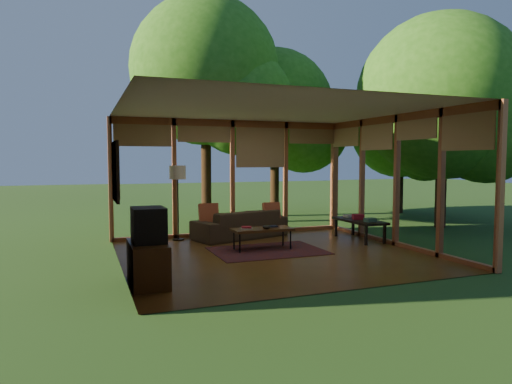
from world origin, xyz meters
name	(u,v)px	position (x,y,z in m)	size (l,w,h in m)	color
floor	(274,255)	(0.00, 0.00, 0.00)	(5.50, 5.50, 0.00)	brown
ceiling	(274,109)	(0.00, 0.00, 2.70)	(5.50, 5.50, 0.00)	silver
wall_left	(119,186)	(-2.75, 0.00, 1.35)	(0.04, 5.00, 2.70)	silver
wall_front	(347,191)	(0.00, -2.50, 1.35)	(5.50, 0.04, 2.70)	silver
window_wall_back	(232,178)	(0.00, 2.50, 1.35)	(5.50, 0.12, 2.70)	#9D5430
window_wall_right	(397,180)	(2.75, 0.00, 1.35)	(0.12, 5.00, 2.70)	#9D5430
exterior_lawn	(376,203)	(8.00, 8.00, -0.01)	(40.00, 40.00, 0.00)	#264B1C
tree_nw	(205,71)	(-0.05, 4.80, 4.23)	(4.13, 4.13, 6.31)	#332012
tree_ne	(274,109)	(2.40, 5.65, 3.40)	(3.73, 3.73, 5.27)	#332012
tree_se	(440,97)	(5.37, 1.70, 3.38)	(4.25, 4.25, 5.52)	#332012
tree_far	(395,130)	(6.44, 4.85, 2.78)	(3.19, 3.19, 4.38)	#332012
rug	(268,251)	(0.03, 0.38, 0.01)	(2.13, 1.51, 0.01)	maroon
sofa	(240,224)	(0.02, 2.00, 0.32)	(2.17, 0.85, 0.63)	#3D2D1E
pillow_left	(209,214)	(-0.73, 1.95, 0.59)	(0.42, 0.14, 0.42)	maroon
pillow_right	(271,211)	(0.77, 1.95, 0.58)	(0.40, 0.13, 0.40)	maroon
ct_book_lower	(246,229)	(-0.37, 0.49, 0.44)	(0.22, 0.16, 0.03)	#AFA89F
ct_book_upper	(246,227)	(-0.37, 0.49, 0.47)	(0.19, 0.15, 0.03)	maroon
ct_book_side	(272,226)	(0.23, 0.62, 0.44)	(0.19, 0.14, 0.03)	black
ct_bowl	(267,227)	(0.03, 0.44, 0.46)	(0.16, 0.16, 0.07)	black
media_cabinet	(148,263)	(-2.47, -1.21, 0.30)	(0.50, 1.00, 0.60)	#4D2C15
television	(149,225)	(-2.45, -1.21, 0.85)	(0.45, 0.55, 0.50)	black
console_book_a	(370,220)	(2.40, 0.41, 0.50)	(0.23, 0.16, 0.08)	#365F4D
console_book_b	(358,217)	(2.40, 0.86, 0.51)	(0.24, 0.18, 0.11)	maroon
console_book_c	(348,216)	(2.40, 1.26, 0.48)	(0.20, 0.14, 0.05)	#AFA89F
floor_lamp	(178,177)	(-1.36, 2.21, 1.41)	(0.36, 0.36, 1.65)	black
coffee_table	(262,230)	(-0.02, 0.54, 0.39)	(1.20, 0.50, 0.43)	#4D2C15
side_console	(359,222)	(2.40, 0.81, 0.41)	(0.60, 1.40, 0.46)	black
wall_painting	(116,171)	(-2.71, 1.40, 1.55)	(0.06, 1.35, 1.15)	black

